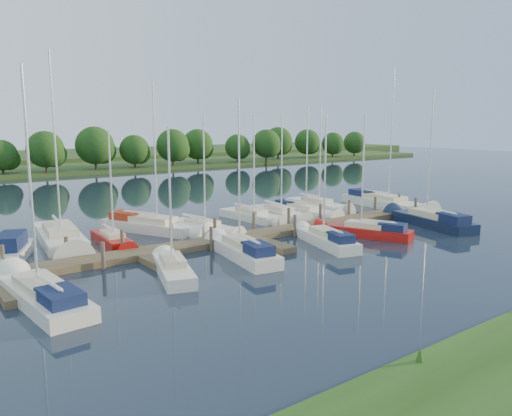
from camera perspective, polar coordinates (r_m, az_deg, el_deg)
ground at (r=29.98m, az=7.60°, el=-6.41°), size 260.00×260.00×0.00m
dock at (r=35.38m, az=-0.63°, el=-3.51°), size 40.00×6.00×0.40m
mooring_pilings at (r=36.19m, az=-1.67°, el=-2.56°), size 38.24×2.84×2.00m
far_shore at (r=98.09m, az=-24.42°, el=4.14°), size 180.00×30.00×0.60m
distant_hill at (r=122.58m, az=-26.90°, el=5.08°), size 220.00×40.00×1.40m
treeline at (r=84.80m, az=-23.77°, el=6.01°), size 148.05×9.58×8.04m
motorboat at (r=33.97m, az=-26.25°, el=-4.73°), size 3.69×6.06×2.03m
sailboat_n_2 at (r=37.17m, az=-21.39°, el=-3.41°), size 3.59×10.75×13.45m
sailboat_n_3 at (r=35.74m, az=-16.05°, el=-3.64°), size 1.83×6.33×8.12m
sailboat_n_4 at (r=39.20m, az=-11.76°, el=-2.20°), size 5.64×9.01×11.89m
sailboat_n_5 at (r=38.46m, az=-6.05°, el=-2.38°), size 3.00×7.40×9.35m
sailboat_n_6 at (r=42.93m, az=-0.44°, el=-1.06°), size 2.44×7.41×9.42m
sailboat_n_7 at (r=44.44m, az=2.73°, el=-0.71°), size 2.26×7.58×9.63m
sailboat_n_8 at (r=45.75m, az=5.40°, el=-0.39°), size 2.19×7.92×9.98m
sailboat_n_9 at (r=49.10m, az=7.03°, el=0.23°), size 2.01×8.09×10.34m
sailboat_n_10 at (r=51.27m, az=14.50°, el=0.46°), size 3.66×11.18×13.99m
sailboat_s_0 at (r=25.53m, az=-23.28°, el=-9.25°), size 2.78×8.92×11.24m
sailboat_s_1 at (r=27.98m, az=-9.48°, el=-7.04°), size 3.13×6.51×8.49m
sailboat_s_2 at (r=31.10m, az=-1.54°, el=-5.09°), size 2.93×7.97×10.26m
sailboat_s_3 at (r=34.51m, az=8.05°, el=-3.72°), size 3.23×7.15×9.25m
sailboat_s_4 at (r=37.73m, az=12.48°, el=-2.71°), size 4.01×7.14×9.36m
sailboat_s_5 at (r=43.02m, az=19.31°, el=-1.49°), size 3.77×9.07×11.55m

